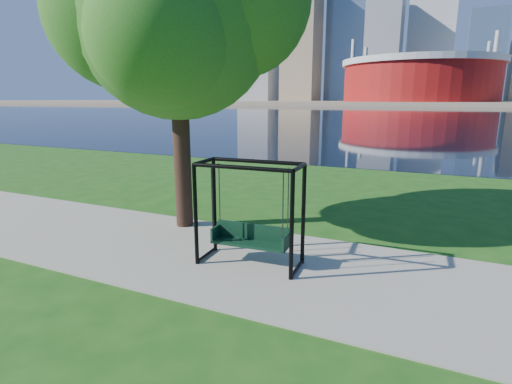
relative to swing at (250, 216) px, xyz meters
The scene contains 8 objects.
ground 1.24m from the swing, 125.24° to the left, with size 900.00×900.00×0.00m, color #1E5114.
path 1.09m from the swing, 169.54° to the left, with size 120.00×4.00×0.03m, color #9E937F.
river 102.58m from the swing, 90.23° to the left, with size 900.00×180.00×0.02m, color black.
far_bank 306.58m from the swing, 90.08° to the left, with size 900.00×228.00×2.00m, color #937F60.
stadium 236.17m from the swing, 92.53° to the left, with size 83.00×83.00×32.00m.
skyline 321.90m from the swing, 90.84° to the left, with size 392.00×66.00×96.50m.
swing is the anchor object (origin of this frame).
park_tree 5.34m from the swing, 149.39° to the left, with size 6.16×5.57×7.65m.
Camera 1 is at (3.72, -7.46, 3.30)m, focal length 28.00 mm.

